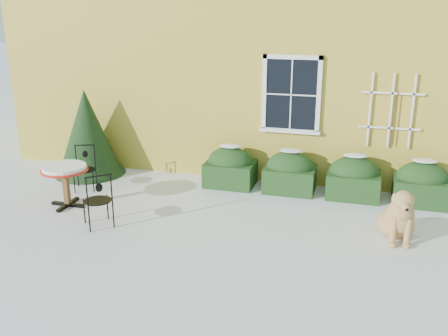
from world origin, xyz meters
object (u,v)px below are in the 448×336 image
(bistro_table, at_px, (65,173))
(patio_chair_far, at_px, (85,168))
(dog, at_px, (399,218))
(patio_chair_near, at_px, (98,200))
(evergreen_shrub, at_px, (88,141))

(bistro_table, xyz_separation_m, patio_chair_far, (-0.16, 0.96, -0.22))
(patio_chair_far, bearing_deg, dog, -27.78)
(patio_chair_far, distance_m, dog, 6.34)
(patio_chair_far, xyz_separation_m, dog, (6.29, -0.75, -0.08))
(patio_chair_near, bearing_deg, evergreen_shrub, -99.12)
(patio_chair_near, bearing_deg, dog, 147.61)
(bistro_table, distance_m, dog, 6.14)
(patio_chair_near, xyz_separation_m, patio_chair_far, (-1.24, 1.63, -0.03))
(dog, bearing_deg, evergreen_shrub, 157.87)
(patio_chair_near, xyz_separation_m, dog, (5.05, 0.88, -0.11))
(bistro_table, height_order, patio_chair_near, patio_chair_near)
(evergreen_shrub, xyz_separation_m, dog, (6.74, -1.71, -0.40))
(evergreen_shrub, bearing_deg, patio_chair_far, -64.52)
(patio_chair_near, relative_size, dog, 0.92)
(bistro_table, xyz_separation_m, patio_chair_near, (1.08, -0.67, -0.19))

